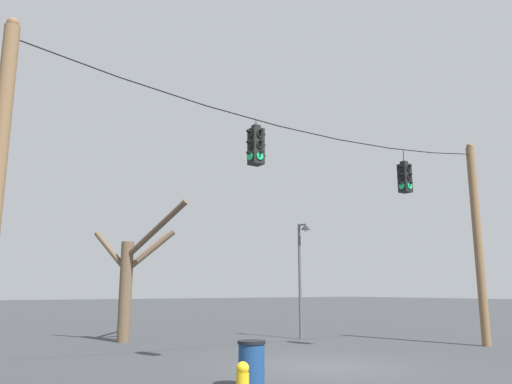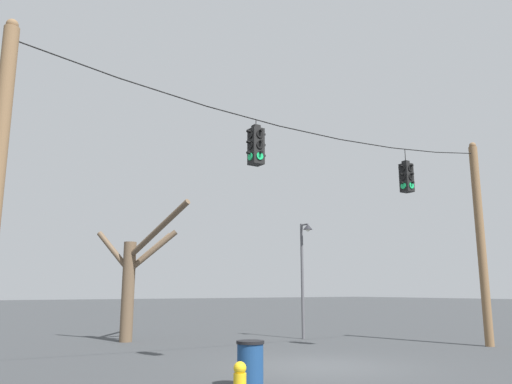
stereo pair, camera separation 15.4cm
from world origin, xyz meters
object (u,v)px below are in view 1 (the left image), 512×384
(traffic_light_near_left_pole, at_px, (256,146))
(traffic_light_over_intersection, at_px, (405,178))
(fire_hydrant, at_px, (243,384))
(trash_bin, at_px, (251,364))
(utility_pole_right, at_px, (478,241))
(street_lamp, at_px, (302,260))
(bare_tree, at_px, (132,273))

(traffic_light_near_left_pole, xyz_separation_m, traffic_light_over_intersection, (5.98, 0.00, -0.11))
(fire_hydrant, relative_size, trash_bin, 0.81)
(trash_bin, bearing_deg, traffic_light_over_intersection, 13.13)
(traffic_light_near_left_pole, relative_size, trash_bin, 1.34)
(utility_pole_right, height_order, fire_hydrant, utility_pole_right)
(traffic_light_near_left_pole, distance_m, traffic_light_over_intersection, 5.98)
(traffic_light_near_left_pole, height_order, street_lamp, traffic_light_near_left_pole)
(traffic_light_near_left_pole, relative_size, bare_tree, 0.24)
(bare_tree, bearing_deg, traffic_light_over_intersection, -54.46)
(street_lamp, xyz_separation_m, fire_hydrant, (-8.50, -8.71, -2.80))
(trash_bin, bearing_deg, utility_pole_right, 8.62)
(traffic_light_over_intersection, relative_size, trash_bin, 1.58)
(traffic_light_near_left_pole, bearing_deg, utility_pole_right, -0.00)
(street_lamp, bearing_deg, fire_hydrant, -134.29)
(traffic_light_over_intersection, bearing_deg, trash_bin, -166.87)
(utility_pole_right, height_order, bare_tree, utility_pole_right)
(traffic_light_over_intersection, distance_m, trash_bin, 9.04)
(street_lamp, bearing_deg, trash_bin, -135.29)
(traffic_light_over_intersection, bearing_deg, bare_tree, 125.54)
(utility_pole_right, distance_m, street_lamp, 6.78)
(bare_tree, relative_size, trash_bin, 5.64)
(traffic_light_near_left_pole, xyz_separation_m, fire_hydrant, (-2.37, -3.08, -5.34))
(bare_tree, distance_m, trash_bin, 10.47)
(traffic_light_over_intersection, distance_m, bare_tree, 10.87)
(street_lamp, distance_m, trash_bin, 10.74)
(fire_hydrant, bearing_deg, street_lamp, 45.71)
(utility_pole_right, relative_size, fire_hydrant, 9.92)
(utility_pole_right, relative_size, trash_bin, 8.08)
(bare_tree, bearing_deg, trash_bin, -96.53)
(traffic_light_over_intersection, bearing_deg, street_lamp, 88.43)
(traffic_light_near_left_pole, distance_m, street_lamp, 8.70)
(bare_tree, bearing_deg, fire_hydrant, -101.11)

